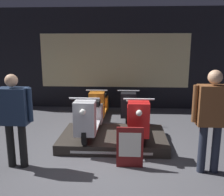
# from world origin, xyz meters

# --- Properties ---
(ground_plane) EXTENTS (30.00, 30.00, 0.00)m
(ground_plane) POSITION_xyz_m (0.00, 0.00, 0.00)
(ground_plane) COLOR #4C4C51
(shop_wall_back) EXTENTS (8.65, 0.09, 3.20)m
(shop_wall_back) POSITION_xyz_m (0.00, 4.09, 1.60)
(shop_wall_back) COLOR black
(shop_wall_back) RESTS_ON ground_plane
(display_platform) EXTENTS (2.20, 1.41, 0.20)m
(display_platform) POSITION_xyz_m (0.14, 1.00, 0.10)
(display_platform) COLOR #2D2823
(display_platform) RESTS_ON ground_plane
(scooter_display_left) EXTENTS (0.56, 1.65, 0.91)m
(scooter_display_left) POSITION_xyz_m (-0.35, 0.98, 0.57)
(scooter_display_left) COLOR black
(scooter_display_left) RESTS_ON display_platform
(scooter_display_right) EXTENTS (0.56, 1.65, 0.91)m
(scooter_display_right) POSITION_xyz_m (0.64, 0.98, 0.57)
(scooter_display_right) COLOR black
(scooter_display_right) RESTS_ON display_platform
(scooter_backrow_0) EXTENTS (0.56, 1.65, 0.91)m
(scooter_backrow_0) POSITION_xyz_m (-0.36, 2.89, 0.37)
(scooter_backrow_0) COLOR black
(scooter_backrow_0) RESTS_ON ground_plane
(scooter_backrow_1) EXTENTS (0.56, 1.65, 0.91)m
(scooter_backrow_1) POSITION_xyz_m (0.46, 2.89, 0.37)
(scooter_backrow_1) COLOR black
(scooter_backrow_1) RESTS_ON ground_plane
(person_left_browsing) EXTENTS (0.64, 0.27, 1.60)m
(person_left_browsing) POSITION_xyz_m (-1.44, -0.13, 0.96)
(person_left_browsing) COLOR black
(person_left_browsing) RESTS_ON ground_plane
(person_right_browsing) EXTENTS (0.63, 0.26, 1.69)m
(person_right_browsing) POSITION_xyz_m (1.76, -0.13, 1.01)
(person_right_browsing) COLOR #232838
(person_right_browsing) RESTS_ON ground_plane
(price_sign_board) EXTENTS (0.45, 0.04, 0.71)m
(price_sign_board) POSITION_xyz_m (0.48, -0.04, 0.36)
(price_sign_board) COLOR maroon
(price_sign_board) RESTS_ON ground_plane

